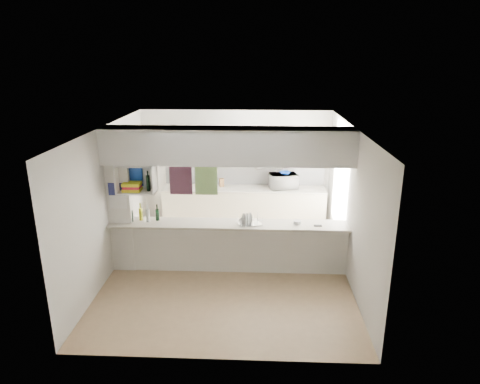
# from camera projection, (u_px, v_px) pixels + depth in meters

# --- Properties ---
(floor) EXTENTS (4.80, 4.80, 0.00)m
(floor) POSITION_uv_depth(u_px,v_px,m) (229.00, 270.00, 7.79)
(floor) COLOR #9F7F5C
(floor) RESTS_ON ground
(ceiling) EXTENTS (4.80, 4.80, 0.00)m
(ceiling) POSITION_uv_depth(u_px,v_px,m) (227.00, 128.00, 7.00)
(ceiling) COLOR white
(ceiling) RESTS_ON wall_back
(wall_back) EXTENTS (4.20, 0.00, 4.20)m
(wall_back) POSITION_uv_depth(u_px,v_px,m) (236.00, 168.00, 9.68)
(wall_back) COLOR silver
(wall_back) RESTS_ON floor
(wall_left) EXTENTS (0.00, 4.80, 4.80)m
(wall_left) POSITION_uv_depth(u_px,v_px,m) (109.00, 201.00, 7.48)
(wall_left) COLOR silver
(wall_left) RESTS_ON floor
(wall_right) EXTENTS (0.00, 4.80, 4.80)m
(wall_right) POSITION_uv_depth(u_px,v_px,m) (351.00, 205.00, 7.30)
(wall_right) COLOR silver
(wall_right) RESTS_ON floor
(servery_partition) EXTENTS (4.20, 0.50, 2.60)m
(servery_partition) POSITION_uv_depth(u_px,v_px,m) (218.00, 183.00, 7.29)
(servery_partition) COLOR silver
(servery_partition) RESTS_ON floor
(cubby_shelf) EXTENTS (0.65, 0.35, 0.50)m
(cubby_shelf) POSITION_uv_depth(u_px,v_px,m) (136.00, 180.00, 7.27)
(cubby_shelf) COLOR white
(cubby_shelf) RESTS_ON bulkhead
(kitchen_run) EXTENTS (3.60, 0.63, 2.24)m
(kitchen_run) POSITION_uv_depth(u_px,v_px,m) (242.00, 191.00, 9.56)
(kitchen_run) COLOR #EBE6C7
(kitchen_run) RESTS_ON floor
(microwave) EXTENTS (0.67, 0.52, 0.33)m
(microwave) POSITION_uv_depth(u_px,v_px,m) (283.00, 181.00, 9.43)
(microwave) COLOR white
(microwave) RESTS_ON bench_top
(bowl) EXTENTS (0.23, 0.23, 0.06)m
(bowl) POSITION_uv_depth(u_px,v_px,m) (285.00, 173.00, 9.35)
(bowl) COLOR navy
(bowl) RESTS_ON microwave
(dish_rack) EXTENTS (0.47, 0.41, 0.21)m
(dish_rack) POSITION_uv_depth(u_px,v_px,m) (249.00, 219.00, 7.46)
(dish_rack) COLOR silver
(dish_rack) RESTS_ON breakfast_bar
(cup) EXTENTS (0.15, 0.15, 0.09)m
(cup) POSITION_uv_depth(u_px,v_px,m) (242.00, 221.00, 7.44)
(cup) COLOR white
(cup) RESTS_ON dish_rack
(wine_bottles) EXTENTS (0.52, 0.15, 0.33)m
(wine_bottles) POSITION_uv_depth(u_px,v_px,m) (144.00, 215.00, 7.58)
(wine_bottles) COLOR black
(wine_bottles) RESTS_ON breakfast_bar
(plastic_tubs) EXTENTS (0.48, 0.17, 0.06)m
(plastic_tubs) POSITION_uv_depth(u_px,v_px,m) (299.00, 223.00, 7.45)
(plastic_tubs) COLOR silver
(plastic_tubs) RESTS_ON breakfast_bar
(utensil_jar) EXTENTS (0.11, 0.11, 0.16)m
(utensil_jar) POSITION_uv_depth(u_px,v_px,m) (202.00, 183.00, 9.56)
(utensil_jar) COLOR black
(utensil_jar) RESTS_ON bench_top
(knife_block) EXTENTS (0.11, 0.10, 0.19)m
(knife_block) POSITION_uv_depth(u_px,v_px,m) (222.00, 183.00, 9.57)
(knife_block) COLOR brown
(knife_block) RESTS_ON bench_top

